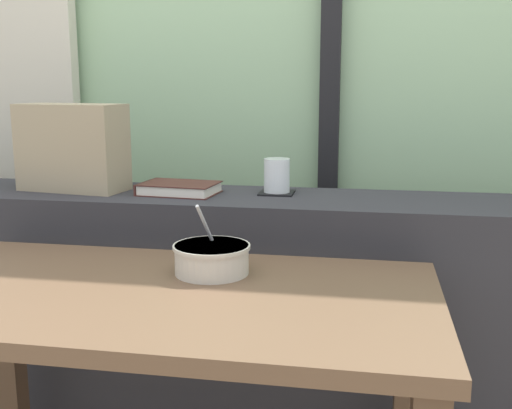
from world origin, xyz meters
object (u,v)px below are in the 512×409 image
juice_glass (277,177)px  soup_bowl (212,259)px  throw_pillow (72,147)px  breakfast_table (163,340)px  coaster_square (277,193)px  closed_book (179,188)px

juice_glass → soup_bowl: bearing=-99.7°
throw_pillow → juice_glass: bearing=4.4°
breakfast_table → juice_glass: (0.16, 0.60, 0.27)m
coaster_square → soup_bowl: soup_bowl is taller
closed_book → breakfast_table: bearing=-76.8°
throw_pillow → breakfast_table: bearing=-50.1°
breakfast_table → throw_pillow: 0.80m
breakfast_table → soup_bowl: (0.08, 0.13, 0.15)m
coaster_square → closed_book: 0.29m
closed_book → juice_glass: bearing=10.5°
juice_glass → coaster_square: bearing=180.0°
closed_book → soup_bowl: 0.47m
breakfast_table → coaster_square: coaster_square is taller
coaster_square → throw_pillow: throw_pillow is taller
breakfast_table → throw_pillow: size_ratio=3.64×
coaster_square → throw_pillow: size_ratio=0.31×
closed_book → soup_bowl: size_ratio=1.33×
juice_glass → breakfast_table: bearing=-104.7°
coaster_square → closed_book: bearing=-169.5°
coaster_square → throw_pillow: bearing=-175.6°
throw_pillow → coaster_square: bearing=4.4°
closed_book → throw_pillow: size_ratio=0.73×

